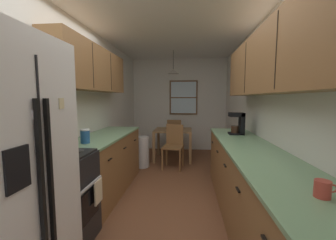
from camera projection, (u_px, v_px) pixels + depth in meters
name	position (u px, v px, depth m)	size (l,w,h in m)	color
ground_plane	(171.00, 187.00, 3.46)	(12.00, 12.00, 0.00)	brown
wall_left	(90.00, 109.00, 3.46)	(0.10, 9.00, 2.55)	white
wall_right	(259.00, 110.00, 3.19)	(0.10, 9.00, 2.55)	white
wall_back	(179.00, 105.00, 5.95)	(4.40, 0.10, 2.55)	white
ceiling_slab	(171.00, 24.00, 3.19)	(4.40, 9.00, 0.08)	white
stove_range	(57.00, 199.00, 2.04)	(0.66, 0.59, 1.10)	black
microwave_over_range	(38.00, 70.00, 1.92)	(0.39, 0.58, 0.33)	white
counter_left	(106.00, 163.00, 3.25)	(0.64, 1.85, 0.90)	olive
upper_cabinets_left	(92.00, 69.00, 3.07)	(0.33, 1.93, 0.63)	olive
counter_right	(253.00, 188.00, 2.35)	(0.64, 3.18, 0.90)	olive
upper_cabinets_right	(274.00, 61.00, 2.14)	(0.33, 2.86, 0.68)	olive
dining_table	(173.00, 134.00, 4.98)	(0.87, 0.77, 0.72)	olive
dining_chair_near	(174.00, 144.00, 4.40)	(0.45, 0.45, 0.90)	olive
dining_chair_far	(174.00, 134.00, 5.58)	(0.41, 0.41, 0.90)	olive
pendant_light	(173.00, 71.00, 4.83)	(0.27, 0.27, 0.52)	black
back_window	(183.00, 98.00, 5.84)	(0.78, 0.05, 0.95)	brown
trash_bin	(142.00, 152.00, 4.44)	(0.30, 0.30, 0.65)	silver
storage_canister	(85.00, 136.00, 2.59)	(0.11, 0.11, 0.17)	#265999
dish_towel	(98.00, 192.00, 2.15)	(0.02, 0.16, 0.24)	beige
coffee_maker	(238.00, 123.00, 3.21)	(0.22, 0.18, 0.34)	black
mug_by_coffeemaker	(323.00, 189.00, 1.17)	(0.12, 0.08, 0.10)	#BF3F33
table_serving_bowl	(173.00, 128.00, 4.95)	(0.17, 0.17, 0.06)	#E0D14C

